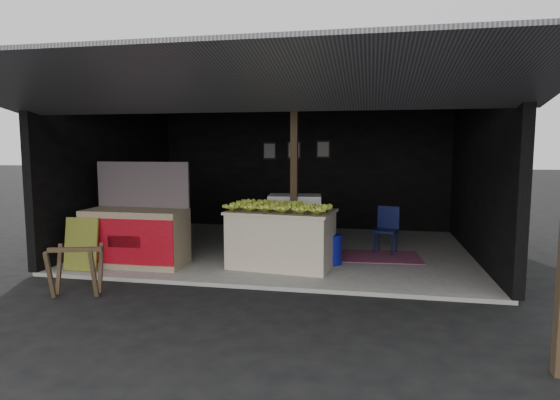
% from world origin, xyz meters
% --- Properties ---
extents(ground, '(80.00, 80.00, 0.00)m').
position_xyz_m(ground, '(0.00, 0.00, 0.00)').
color(ground, black).
rests_on(ground, ground).
extents(concrete_slab, '(7.00, 5.00, 0.06)m').
position_xyz_m(concrete_slab, '(0.00, 2.50, 0.03)').
color(concrete_slab, gray).
rests_on(concrete_slab, ground).
extents(shophouse, '(7.40, 7.29, 3.02)m').
position_xyz_m(shophouse, '(0.00, 2.82, 2.10)').
color(shophouse, black).
rests_on(shophouse, ground).
extents(banana_table, '(1.77, 1.21, 0.92)m').
position_xyz_m(banana_table, '(0.22, 1.14, 0.52)').
color(banana_table, beige).
rests_on(banana_table, concrete_slab).
extents(banana_pile, '(1.64, 1.10, 0.18)m').
position_xyz_m(banana_pile, '(0.22, 1.14, 1.07)').
color(banana_pile, yellow).
rests_on(banana_pile, banana_table).
extents(white_crate, '(1.03, 0.75, 1.06)m').
position_xyz_m(white_crate, '(0.26, 2.23, 0.59)').
color(white_crate, white).
rests_on(white_crate, concrete_slab).
extents(neighbor_stall, '(1.65, 0.75, 1.69)m').
position_xyz_m(neighbor_stall, '(-2.15, 0.76, 0.57)').
color(neighbor_stall, '#998466').
rests_on(neighbor_stall, concrete_slab).
extents(green_signboard, '(0.56, 0.18, 0.83)m').
position_xyz_m(green_signboard, '(-2.82, 0.28, 0.48)').
color(green_signboard, black).
rests_on(green_signboard, concrete_slab).
extents(sawhorse, '(0.74, 0.74, 0.67)m').
position_xyz_m(sawhorse, '(-2.21, -0.75, 0.42)').
color(sawhorse, '#453522').
rests_on(sawhorse, ground).
extents(water_barrel, '(0.32, 0.32, 0.47)m').
position_xyz_m(water_barrel, '(1.02, 1.43, 0.29)').
color(water_barrel, '#0C1186').
rests_on(water_barrel, concrete_slab).
extents(plastic_chair, '(0.50, 0.50, 0.85)m').
position_xyz_m(plastic_chair, '(1.94, 2.50, 0.56)').
color(plastic_chair, '#0A0F3A').
rests_on(plastic_chair, concrete_slab).
extents(magenta_rug, '(1.57, 1.10, 0.01)m').
position_xyz_m(magenta_rug, '(1.77, 2.12, 0.07)').
color(magenta_rug, maroon).
rests_on(magenta_rug, concrete_slab).
extents(picture_frames, '(1.62, 0.04, 0.46)m').
position_xyz_m(picture_frames, '(-0.17, 4.89, 1.93)').
color(picture_frames, black).
rests_on(picture_frames, shophouse).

